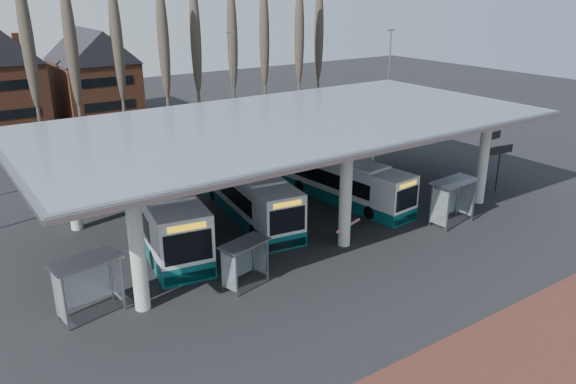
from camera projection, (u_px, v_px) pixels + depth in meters
ground at (373, 261)px, 30.31m from camera, size 140.00×140.00×0.00m
station_canopy at (289, 129)px, 34.55m from camera, size 32.00×16.00×6.34m
poplar_row at (139, 45)px, 52.83m from camera, size 45.10×1.10×14.50m
lamp_post_b at (232, 86)px, 51.79m from camera, size 0.80×0.16×10.17m
lamp_post_c at (388, 81)px, 54.59m from camera, size 0.80×0.16×10.17m
bus_0 at (158, 208)px, 32.97m from camera, size 4.87×13.24×3.60m
bus_1 at (247, 192)px, 36.03m from camera, size 4.11×11.90×3.24m
bus_2 at (342, 180)px, 38.53m from camera, size 3.48×11.18×3.05m
shelter_0 at (86, 274)px, 24.77m from camera, size 3.14×1.84×2.77m
shelter_1 at (243, 254)px, 27.36m from camera, size 2.75×1.86×2.33m
shelter_2 at (452, 192)px, 34.48m from camera, size 3.19×1.77×2.87m
info_sign_0 at (500, 153)px, 39.79m from camera, size 2.27×0.37×3.37m
info_sign_1 at (491, 140)px, 42.76m from camera, size 2.39×0.27×3.55m
barrier at (347, 226)px, 32.32m from camera, size 2.36×1.03×1.22m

